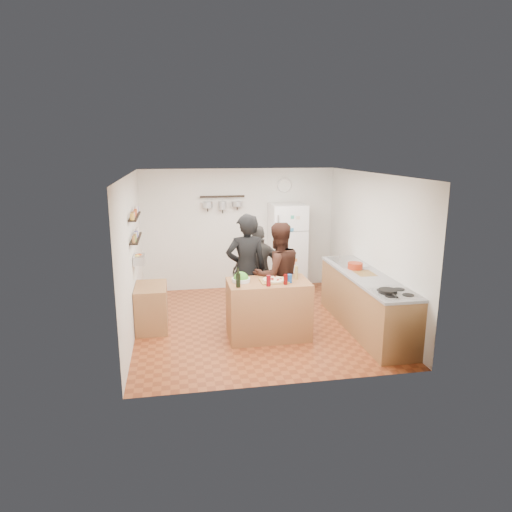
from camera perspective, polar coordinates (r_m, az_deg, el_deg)
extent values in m
plane|color=brown|center=(7.85, 0.13, -8.36)|extent=(4.20, 4.20, 0.00)
plane|color=white|center=(7.30, 0.14, 10.18)|extent=(4.20, 4.20, 0.00)
plane|color=silver|center=(9.51, -2.12, 3.34)|extent=(4.00, 0.00, 4.00)
plane|color=silver|center=(7.39, -15.30, -0.05)|extent=(0.00, 4.20, 4.20)
plane|color=silver|center=(8.07, 14.26, 1.11)|extent=(0.00, 4.20, 4.20)
cube|color=brown|center=(7.15, 1.55, -6.67)|extent=(1.25, 0.72, 0.91)
cube|color=olive|center=(7.01, 2.25, -3.11)|extent=(0.42, 0.34, 0.02)
cylinder|color=#CEB787|center=(7.00, 2.25, -2.96)|extent=(0.34, 0.34, 0.02)
cylinder|color=silver|center=(6.98, -1.89, -3.01)|extent=(0.28, 0.28, 0.06)
cylinder|color=black|center=(6.69, -2.24, -3.07)|extent=(0.07, 0.07, 0.21)
cylinder|color=#60080D|center=(6.75, 1.57, -3.10)|extent=(0.07, 0.07, 0.16)
cylinder|color=#510706|center=(6.85, 3.72, -2.93)|extent=(0.06, 0.06, 0.15)
cylinder|color=olive|center=(7.14, 5.04, -2.21)|extent=(0.05, 0.05, 0.17)
cylinder|color=navy|center=(6.95, 4.20, -2.82)|extent=(0.08, 0.08, 0.13)
imported|color=black|center=(7.54, -1.20, -1.75)|extent=(0.71, 0.49, 1.88)
imported|color=black|center=(7.49, 2.72, -2.39)|extent=(0.96, 0.82, 1.75)
imported|color=#2E2B29|center=(8.05, 0.37, -1.80)|extent=(0.95, 0.43, 1.60)
cube|color=#9E7042|center=(7.67, 13.54, -5.68)|extent=(0.63, 2.63, 0.90)
cube|color=white|center=(6.72, 16.97, -4.52)|extent=(0.60, 0.62, 0.02)
cylinder|color=black|center=(6.68, 16.14, -4.25)|extent=(0.26, 0.26, 0.05)
cube|color=silver|center=(8.29, 11.39, -0.79)|extent=(0.50, 0.80, 0.03)
cube|color=olive|center=(7.63, 13.43, -2.17)|extent=(0.30, 0.40, 0.02)
cylinder|color=#A22A12|center=(7.85, 12.29, -1.21)|extent=(0.25, 0.25, 0.10)
cube|color=white|center=(9.42, 3.93, 1.05)|extent=(0.70, 0.68, 1.80)
cylinder|color=silver|center=(9.55, 3.57, 8.81)|extent=(0.30, 0.03, 0.30)
cube|color=black|center=(7.53, -14.76, 2.17)|extent=(0.12, 1.00, 0.02)
cube|color=black|center=(7.47, -14.92, 4.80)|extent=(0.12, 1.00, 0.02)
cube|color=silver|center=(7.60, -14.38, -0.41)|extent=(0.18, 0.35, 0.14)
cube|color=#9A6D40|center=(7.69, -12.91, -6.27)|extent=(0.50, 0.80, 0.73)
cube|color=black|center=(9.27, -4.23, 7.42)|extent=(0.90, 0.04, 0.04)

